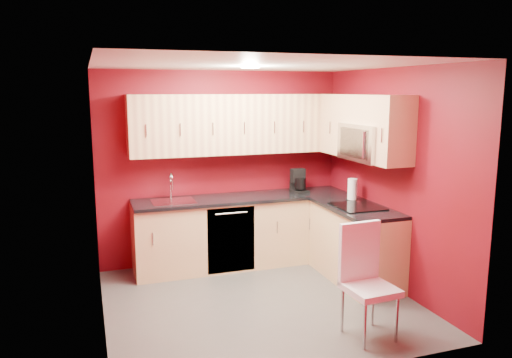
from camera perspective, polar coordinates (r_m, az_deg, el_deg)
floor at (r=5.53m, az=0.39°, el=-13.88°), size 3.20×3.20×0.00m
ceiling at (r=5.06m, az=0.42°, el=12.96°), size 3.20×3.20×0.00m
wall_back at (r=6.56m, az=-3.94°, el=1.33°), size 3.20×0.00×3.20m
wall_front at (r=3.81m, az=7.94°, el=-5.19°), size 3.20×0.00×3.20m
wall_left at (r=4.87m, az=-17.66°, el=-2.20°), size 0.00×3.00×3.00m
wall_right at (r=5.87m, az=15.31°, el=-0.05°), size 0.00×3.00×3.00m
base_cabinets_back at (r=6.51m, az=-1.45°, el=-6.07°), size 2.80×0.60×0.87m
base_cabinets_right at (r=6.11m, az=11.28°, el=-7.36°), size 0.60×1.30×0.87m
countertop_back at (r=6.39m, az=-1.43°, el=-2.18°), size 2.80×0.63×0.04m
countertop_right at (r=5.97m, az=11.38°, el=-3.25°), size 0.63×1.27×0.04m
upper_cabinets_back at (r=6.39m, az=-1.85°, el=6.30°), size 2.80×0.35×0.75m
upper_cabinets_right at (r=6.07m, az=11.87°, el=6.48°), size 0.35×1.55×0.75m
microwave at (r=5.87m, az=12.73°, el=4.10°), size 0.42×0.76×0.42m
cooktop at (r=5.93m, az=11.51°, el=-3.09°), size 0.50×0.55×0.01m
sink at (r=6.19m, az=-9.46°, el=-2.20°), size 0.52×0.42×0.35m
dishwasher_front at (r=6.18m, az=-2.86°, el=-6.98°), size 0.60×0.02×0.82m
downlight at (r=5.34m, az=-0.67°, el=12.65°), size 0.20×0.20×0.01m
coffee_maker at (r=6.63m, az=5.05°, el=-0.22°), size 0.21×0.26×0.31m
napkin_holder at (r=6.73m, az=4.52°, el=-0.84°), size 0.12×0.12×0.13m
paper_towel at (r=6.26m, az=10.95°, el=-1.18°), size 0.19×0.19×0.27m
dining_chair at (r=4.74m, az=12.93°, el=-11.51°), size 0.45×0.47×1.05m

